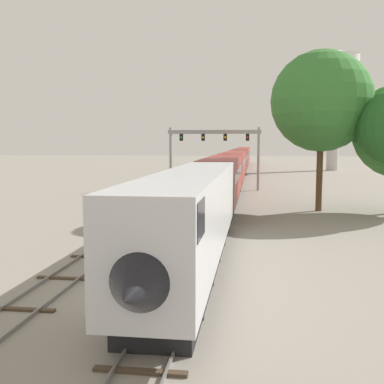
% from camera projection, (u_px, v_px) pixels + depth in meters
% --- Properties ---
extents(ground_plane, '(400.00, 400.00, 0.00)m').
position_uv_depth(ground_plane, '(128.00, 297.00, 18.73)').
color(ground_plane, gray).
extents(track_main, '(2.60, 200.00, 0.16)m').
position_uv_depth(track_main, '(236.00, 179.00, 77.60)').
color(track_main, slate).
rests_on(track_main, ground).
extents(track_near, '(2.60, 160.00, 0.16)m').
position_uv_depth(track_near, '(186.00, 191.00, 58.61)').
color(track_near, slate).
rests_on(track_near, ground).
extents(passenger_train, '(3.04, 136.71, 4.80)m').
position_uv_depth(passenger_train, '(237.00, 164.00, 79.50)').
color(passenger_train, silver).
rests_on(passenger_train, ground).
extents(signal_gantry, '(12.10, 0.49, 8.15)m').
position_uv_depth(signal_gantry, '(214.00, 144.00, 60.51)').
color(signal_gantry, '#999BA0').
rests_on(signal_gantry, ground).
extents(water_tower, '(10.28, 10.28, 26.20)m').
position_uv_depth(water_tower, '(335.00, 75.00, 101.63)').
color(water_tower, beige).
rests_on(water_tower, ground).
extents(trackside_tree_left, '(8.97, 8.97, 14.32)m').
position_uv_depth(trackside_tree_left, '(322.00, 101.00, 41.34)').
color(trackside_tree_left, brown).
rests_on(trackside_tree_left, ground).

